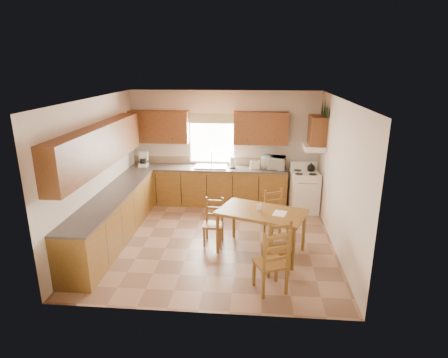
# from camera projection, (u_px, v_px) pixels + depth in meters

# --- Properties ---
(floor) EXTENTS (4.50, 4.50, 0.00)m
(floor) POSITION_uv_depth(u_px,v_px,m) (215.00, 239.00, 7.31)
(floor) COLOR #987257
(floor) RESTS_ON ground
(ceiling) EXTENTS (4.50, 4.50, 0.00)m
(ceiling) POSITION_uv_depth(u_px,v_px,m) (214.00, 99.00, 6.51)
(ceiling) COLOR #964F23
(ceiling) RESTS_ON floor
(wall_left) EXTENTS (4.50, 4.50, 0.00)m
(wall_left) POSITION_uv_depth(u_px,v_px,m) (97.00, 170.00, 7.09)
(wall_left) COLOR beige
(wall_left) RESTS_ON floor
(wall_right) EXTENTS (4.50, 4.50, 0.00)m
(wall_right) POSITION_uv_depth(u_px,v_px,m) (339.00, 176.00, 6.73)
(wall_right) COLOR beige
(wall_right) RESTS_ON floor
(wall_back) EXTENTS (4.50, 4.50, 0.00)m
(wall_back) POSITION_uv_depth(u_px,v_px,m) (225.00, 147.00, 9.05)
(wall_back) COLOR beige
(wall_back) RESTS_ON floor
(wall_front) EXTENTS (4.50, 4.50, 0.00)m
(wall_front) POSITION_uv_depth(u_px,v_px,m) (196.00, 223.00, 4.77)
(wall_front) COLOR beige
(wall_front) RESTS_ON floor
(lower_cab_back) EXTENTS (3.75, 0.60, 0.88)m
(lower_cab_back) POSITION_uv_depth(u_px,v_px,m) (208.00, 186.00, 9.07)
(lower_cab_back) COLOR brown
(lower_cab_back) RESTS_ON floor
(lower_cab_left) EXTENTS (0.60, 3.60, 0.88)m
(lower_cab_left) POSITION_uv_depth(u_px,v_px,m) (113.00, 218.00, 7.20)
(lower_cab_left) COLOR brown
(lower_cab_left) RESTS_ON floor
(counter_back) EXTENTS (3.75, 0.63, 0.04)m
(counter_back) POSITION_uv_depth(u_px,v_px,m) (208.00, 168.00, 8.93)
(counter_back) COLOR #4F4642
(counter_back) RESTS_ON lower_cab_back
(counter_left) EXTENTS (0.63, 3.60, 0.04)m
(counter_left) POSITION_uv_depth(u_px,v_px,m) (111.00, 196.00, 7.06)
(counter_left) COLOR #4F4642
(counter_left) RESTS_ON lower_cab_left
(backsplash) EXTENTS (3.75, 0.01, 0.18)m
(backsplash) POSITION_uv_depth(u_px,v_px,m) (209.00, 161.00, 9.18)
(backsplash) COLOR #967C5D
(backsplash) RESTS_ON counter_back
(upper_cab_back_left) EXTENTS (1.41, 0.33, 0.75)m
(upper_cab_back_left) POSITION_uv_depth(u_px,v_px,m) (159.00, 127.00, 8.87)
(upper_cab_back_left) COLOR brown
(upper_cab_back_left) RESTS_ON wall_back
(upper_cab_back_right) EXTENTS (1.25, 0.33, 0.75)m
(upper_cab_back_right) POSITION_uv_depth(u_px,v_px,m) (261.00, 128.00, 8.68)
(upper_cab_back_right) COLOR brown
(upper_cab_back_right) RESTS_ON wall_back
(upper_cab_left) EXTENTS (0.33, 3.60, 0.75)m
(upper_cab_left) POSITION_uv_depth(u_px,v_px,m) (99.00, 146.00, 6.79)
(upper_cab_left) COLOR brown
(upper_cab_left) RESTS_ON wall_left
(upper_cab_stove) EXTENTS (0.33, 0.62, 0.62)m
(upper_cab_stove) POSITION_uv_depth(u_px,v_px,m) (317.00, 130.00, 8.15)
(upper_cab_stove) COLOR brown
(upper_cab_stove) RESTS_ON wall_right
(range_hood) EXTENTS (0.44, 0.62, 0.12)m
(range_hood) POSITION_uv_depth(u_px,v_px,m) (314.00, 147.00, 8.27)
(range_hood) COLOR white
(range_hood) RESTS_ON wall_right
(window_frame) EXTENTS (1.13, 0.02, 1.18)m
(window_frame) POSITION_uv_depth(u_px,v_px,m) (212.00, 139.00, 8.99)
(window_frame) COLOR white
(window_frame) RESTS_ON wall_back
(window_pane) EXTENTS (1.05, 0.01, 1.10)m
(window_pane) POSITION_uv_depth(u_px,v_px,m) (212.00, 139.00, 8.99)
(window_pane) COLOR white
(window_pane) RESTS_ON wall_back
(window_valance) EXTENTS (1.19, 0.01, 0.24)m
(window_valance) POSITION_uv_depth(u_px,v_px,m) (212.00, 118.00, 8.81)
(window_valance) COLOR #546D3B
(window_valance) RESTS_ON wall_back
(sink_basin) EXTENTS (0.75, 0.45, 0.04)m
(sink_basin) POSITION_uv_depth(u_px,v_px,m) (211.00, 167.00, 8.91)
(sink_basin) COLOR silver
(sink_basin) RESTS_ON counter_back
(pine_decal_a) EXTENTS (0.22, 0.22, 0.36)m
(pine_decal_a) POSITION_uv_depth(u_px,v_px,m) (328.00, 110.00, 7.70)
(pine_decal_a) COLOR #14361A
(pine_decal_a) RESTS_ON wall_right
(pine_decal_b) EXTENTS (0.22, 0.22, 0.36)m
(pine_decal_b) POSITION_uv_depth(u_px,v_px,m) (325.00, 106.00, 7.99)
(pine_decal_b) COLOR #14361A
(pine_decal_b) RESTS_ON wall_right
(pine_decal_c) EXTENTS (0.22, 0.22, 0.36)m
(pine_decal_c) POSITION_uv_depth(u_px,v_px,m) (323.00, 106.00, 8.31)
(pine_decal_c) COLOR #14361A
(pine_decal_c) RESTS_ON wall_right
(stove) EXTENTS (0.67, 0.69, 0.91)m
(stove) POSITION_uv_depth(u_px,v_px,m) (304.00, 192.00, 8.60)
(stove) COLOR white
(stove) RESTS_ON floor
(coffeemaker) EXTENTS (0.27, 0.29, 0.33)m
(coffeemaker) POSITION_uv_depth(u_px,v_px,m) (143.00, 160.00, 8.96)
(coffeemaker) COLOR white
(coffeemaker) RESTS_ON counter_back
(paper_towel) EXTENTS (0.15, 0.15, 0.27)m
(paper_towel) POSITION_uv_depth(u_px,v_px,m) (232.00, 162.00, 8.82)
(paper_towel) COLOR white
(paper_towel) RESTS_ON counter_back
(toaster) EXTENTS (0.23, 0.16, 0.18)m
(toaster) POSITION_uv_depth(u_px,v_px,m) (255.00, 165.00, 8.79)
(toaster) COLOR white
(toaster) RESTS_ON counter_back
(microwave) EXTENTS (0.56, 0.44, 0.30)m
(microwave) POSITION_uv_depth(u_px,v_px,m) (274.00, 163.00, 8.75)
(microwave) COLOR white
(microwave) RESTS_ON counter_back
(dining_table) EXTENTS (1.70, 1.31, 0.80)m
(dining_table) POSITION_uv_depth(u_px,v_px,m) (261.00, 232.00, 6.72)
(dining_table) COLOR brown
(dining_table) RESTS_ON floor
(chair_near_left) EXTENTS (0.49, 0.48, 0.95)m
(chair_near_left) POSITION_uv_depth(u_px,v_px,m) (276.00, 245.00, 6.07)
(chair_near_left) COLOR brown
(chair_near_left) RESTS_ON floor
(chair_near_right) EXTENTS (0.56, 0.55, 1.03)m
(chair_near_right) POSITION_uv_depth(u_px,v_px,m) (271.00, 259.00, 5.54)
(chair_near_right) COLOR brown
(chair_near_right) RESTS_ON floor
(chair_far_left) EXTENTS (0.38, 0.37, 0.87)m
(chair_far_left) POSITION_uv_depth(u_px,v_px,m) (213.00, 222.00, 7.05)
(chair_far_left) COLOR brown
(chair_far_left) RESTS_ON floor
(chair_far_right) EXTENTS (0.53, 0.52, 0.96)m
(chair_far_right) POSITION_uv_depth(u_px,v_px,m) (277.00, 216.00, 7.23)
(chair_far_right) COLOR brown
(chair_far_right) RESTS_ON floor
(table_paper) EXTENTS (0.28, 0.33, 0.00)m
(table_paper) POSITION_uv_depth(u_px,v_px,m) (280.00, 213.00, 6.49)
(table_paper) COLOR white
(table_paper) RESTS_ON dining_table
(table_card) EXTENTS (0.09, 0.04, 0.12)m
(table_card) POSITION_uv_depth(u_px,v_px,m) (259.00, 207.00, 6.62)
(table_card) COLOR white
(table_card) RESTS_ON dining_table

